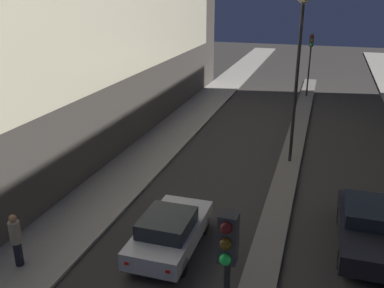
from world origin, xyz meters
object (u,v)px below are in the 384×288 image
Objects in this scene: street_lamp at (300,38)px; pedestrian_on_left_sidewalk at (16,239)px; car_left_lane at (170,231)px; car_right_lane at (368,227)px; traffic_light_mid at (311,52)px; traffic_light_near at (226,281)px.

pedestrian_on_left_sidewalk is at bearing -123.33° from street_lamp.
car_left_lane is 0.87× the size of car_right_lane.
car_right_lane is at bearing 23.40° from pedestrian_on_left_sidewalk.
traffic_light_mid is 14.34m from street_lamp.
street_lamp reaches higher than traffic_light_near.
traffic_light_mid reaches higher than pedestrian_on_left_sidewalk.
car_left_lane is at bearing -97.88° from traffic_light_mid.
traffic_light_near is 1.00× the size of traffic_light_mid.
street_lamp is 14.43m from pedestrian_on_left_sidewalk.
traffic_light_mid is at bearing 73.73° from pedestrian_on_left_sidewalk.
traffic_light_near is 28.67m from traffic_light_mid.
traffic_light_near is at bearing -60.68° from car_left_lane.
street_lamp is 9.20m from car_right_lane.
traffic_light_mid is at bearing 98.70° from car_right_lane.
pedestrian_on_left_sidewalk is (-7.41, 3.28, -2.61)m from traffic_light_near.
street_lamp is at bearing 70.27° from car_left_lane.
street_lamp is at bearing 56.67° from pedestrian_on_left_sidewalk.
pedestrian_on_left_sidewalk reaches higher than car_left_lane.
car_left_lane is at bearing -160.96° from car_right_lane.
traffic_light_mid is 23.40m from car_left_lane.
traffic_light_near is 2.70× the size of pedestrian_on_left_sidewalk.
traffic_light_mid is (0.00, 28.67, 0.00)m from traffic_light_near.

